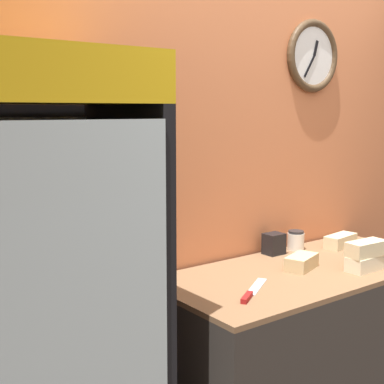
{
  "coord_description": "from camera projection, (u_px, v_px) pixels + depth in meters",
  "views": [
    {
      "loc": [
        -2.08,
        -0.89,
        1.7
      ],
      "look_at": [
        -0.71,
        0.95,
        1.35
      ],
      "focal_mm": 50.0,
      "sensor_mm": 36.0,
      "label": 1
    }
  ],
  "objects": [
    {
      "name": "napkin_dispenser",
      "position": [
        274.0,
        244.0,
        3.03
      ],
      "size": [
        0.11,
        0.09,
        0.12
      ],
      "color": "black",
      "rests_on": "prep_counter"
    },
    {
      "name": "wall_back",
      "position": [
        254.0,
        172.0,
        3.03
      ],
      "size": [
        5.2,
        0.1,
        2.7
      ],
      "color": "#D17547",
      "rests_on": "ground_plane"
    },
    {
      "name": "sandwich_flat_right",
      "position": [
        340.0,
        241.0,
        3.19
      ],
      "size": [
        0.24,
        0.13,
        0.08
      ],
      "color": "beige",
      "rests_on": "prep_counter"
    },
    {
      "name": "prep_counter",
      "position": [
        304.0,
        349.0,
        2.84
      ],
      "size": [
        1.62,
        0.73,
        0.89
      ],
      "color": "#332D28",
      "rests_on": "ground_plane"
    },
    {
      "name": "beverage_cooler",
      "position": [
        32.0,
        289.0,
        1.98
      ],
      "size": [
        0.79,
        0.66,
        1.91
      ],
      "color": "black",
      "rests_on": "ground_plane"
    },
    {
      "name": "chefs_knife",
      "position": [
        251.0,
        293.0,
        2.37
      ],
      "size": [
        0.32,
        0.23,
        0.02
      ],
      "color": "silver",
      "rests_on": "prep_counter"
    },
    {
      "name": "condiment_jar",
      "position": [
        296.0,
        240.0,
        3.13
      ],
      "size": [
        0.1,
        0.1,
        0.11
      ],
      "color": "silver",
      "rests_on": "prep_counter"
    },
    {
      "name": "sandwich_stack_middle",
      "position": [
        366.0,
        248.0,
        2.72
      ],
      "size": [
        0.23,
        0.11,
        0.08
      ],
      "color": "beige",
      "rests_on": "sandwich_stack_bottom"
    },
    {
      "name": "sandwich_stack_bottom",
      "position": [
        366.0,
        263.0,
        2.73
      ],
      "size": [
        0.22,
        0.1,
        0.08
      ],
      "color": "beige",
      "rests_on": "prep_counter"
    },
    {
      "name": "sandwich_flat_left",
      "position": [
        302.0,
        262.0,
        2.75
      ],
      "size": [
        0.23,
        0.17,
        0.07
      ],
      "color": "tan",
      "rests_on": "prep_counter"
    }
  ]
}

